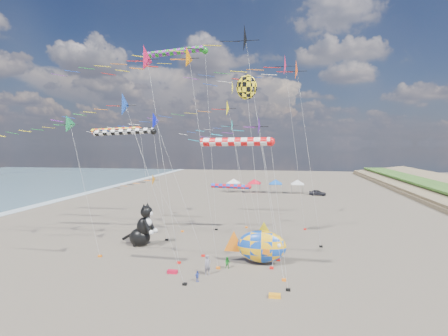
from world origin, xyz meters
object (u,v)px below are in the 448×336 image
cat_inflatable (142,224)px  person_adult (208,265)px  child_green (227,263)px  child_blue (197,276)px  parked_car (318,193)px  fish_inflatable (261,246)px

cat_inflatable → person_adult: bearing=-31.8°
child_green → child_blue: bearing=-111.7°
person_adult → parked_car: person_adult is taller
fish_inflatable → child_green: size_ratio=5.60×
child_blue → parked_car: size_ratio=0.25×
fish_inflatable → child_blue: bearing=-134.6°
cat_inflatable → person_adult: cat_inflatable is taller
person_adult → child_blue: 1.76m
person_adult → parked_car: (14.20, 50.94, -0.27)m
cat_inflatable → parked_car: size_ratio=1.32×
cat_inflatable → child_blue: 12.93m
person_adult → child_blue: bearing=-153.1°
child_blue → parked_car: (14.73, 52.55, 0.17)m
child_green → child_blue: 4.02m
cat_inflatable → child_green: bearing=-20.6°
parked_car → child_blue: bearing=173.8°
cat_inflatable → child_green: (10.86, -5.75, -1.91)m
child_green → parked_car: bearing=84.0°
cat_inflatable → person_adult: (9.37, -7.61, -1.56)m
fish_inflatable → cat_inflatable: bearing=163.5°
cat_inflatable → fish_inflatable: size_ratio=0.79×
cat_inflatable → fish_inflatable: 14.49m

